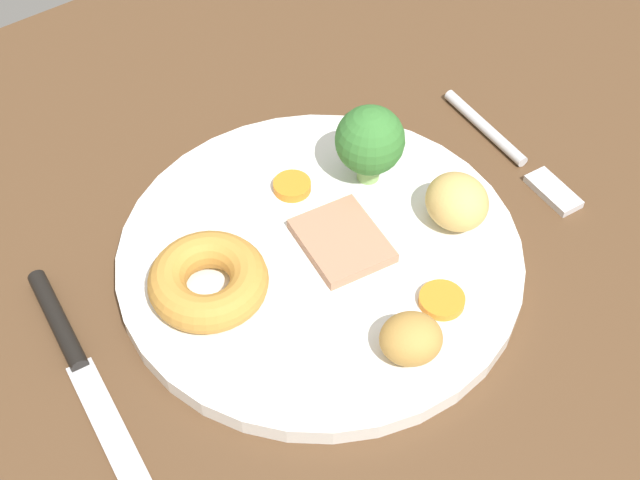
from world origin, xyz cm
name	(u,v)px	position (x,y,z in cm)	size (l,w,h in cm)	color
dining_table	(346,295)	(0.00, 0.00, 1.80)	(120.00, 84.00, 3.60)	brown
dinner_plate	(320,256)	(0.56, -2.31, 4.30)	(28.18, 28.18, 1.40)	white
meat_slice_main	(342,241)	(-0.92, -1.77, 5.40)	(6.48, 5.28, 0.80)	tan
yorkshire_pudding	(208,281)	(8.65, -3.69, 6.28)	(7.95, 7.95, 2.56)	#C68938
roast_potato_left	(411,339)	(1.13, 7.78, 6.47)	(3.66, 3.98, 2.95)	#BC8C42
roast_potato_right	(457,202)	(-8.76, 1.21, 6.87)	(4.32, 4.70, 3.74)	#D8B260
carrot_coin_front	(292,186)	(-1.27, -8.16, 5.35)	(2.79, 2.79, 0.70)	orange
carrot_coin_back	(442,300)	(-3.08, 6.15, 5.29)	(3.04, 3.04, 0.59)	orange
broccoli_floret	(370,141)	(-6.53, -5.80, 8.62)	(5.08, 5.08, 6.27)	#8CB766
fork	(512,153)	(-17.92, -1.87, 3.99)	(2.88, 15.32, 0.90)	silver
knife	(76,357)	(17.98, -5.12, 4.05)	(3.39, 18.55, 1.20)	black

